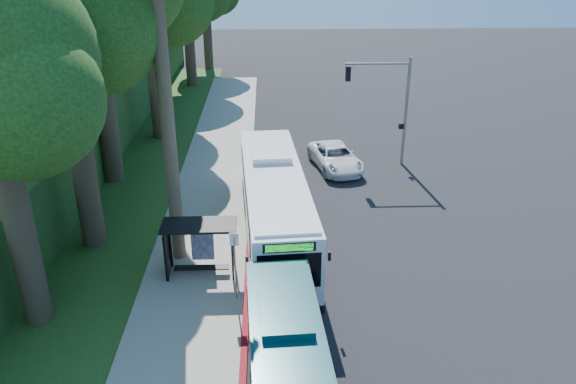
{
  "coord_description": "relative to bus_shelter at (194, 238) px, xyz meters",
  "views": [
    {
      "loc": [
        -4.03,
        -24.23,
        13.64
      ],
      "look_at": [
        -3.05,
        1.0,
        2.16
      ],
      "focal_mm": 35.0,
      "sensor_mm": 36.0,
      "label": 1
    }
  ],
  "objects": [
    {
      "name": "pickup",
      "position": [
        7.59,
        12.24,
        -1.06
      ],
      "size": [
        3.54,
        5.79,
        1.5
      ],
      "primitive_type": "imported",
      "rotation": [
        0.0,
        0.0,
        0.21
      ],
      "color": "white",
      "rests_on": "ground"
    },
    {
      "name": "sidewalk",
      "position": [
        -0.04,
        2.86,
        -1.75
      ],
      "size": [
        4.5,
        70.0,
        0.12
      ],
      "primitive_type": "cube",
      "color": "gray",
      "rests_on": "ground"
    },
    {
      "name": "tree_0",
      "position": [
        -5.14,
        2.84,
        9.4
      ],
      "size": [
        8.4,
        8.0,
        15.7
      ],
      "color": "#382B1E",
      "rests_on": "ground"
    },
    {
      "name": "red_curb",
      "position": [
        2.26,
        -1.14,
        -1.74
      ],
      "size": [
        0.25,
        30.0,
        0.13
      ],
      "primitive_type": "cube",
      "color": "maroon",
      "rests_on": "ground"
    },
    {
      "name": "stop_sign_pole",
      "position": [
        1.86,
        -2.14,
        0.28
      ],
      "size": [
        0.35,
        0.06,
        3.17
      ],
      "color": "gray",
      "rests_on": "ground"
    },
    {
      "name": "ground",
      "position": [
        7.26,
        2.86,
        -1.81
      ],
      "size": [
        140.0,
        140.0,
        0.0
      ],
      "primitive_type": "plane",
      "color": "black",
      "rests_on": "ground"
    },
    {
      "name": "white_bus",
      "position": [
        3.51,
        3.22,
        0.1
      ],
      "size": [
        3.68,
        13.24,
        3.9
      ],
      "rotation": [
        0.0,
        0.0,
        0.07
      ],
      "color": "white",
      "rests_on": "ground"
    },
    {
      "name": "grass_verge",
      "position": [
        -5.74,
        7.86,
        -1.78
      ],
      "size": [
        8.0,
        70.0,
        0.06
      ],
      "primitive_type": "cube",
      "color": "#234719",
      "rests_on": "ground"
    },
    {
      "name": "traffic_signal_pole",
      "position": [
        11.04,
        12.86,
        2.62
      ],
      "size": [
        4.1,
        0.3,
        7.0
      ],
      "color": "gray",
      "rests_on": "ground"
    },
    {
      "name": "bus_shelter",
      "position": [
        0.0,
        0.0,
        0.0
      ],
      "size": [
        3.2,
        1.51,
        2.55
      ],
      "color": "black",
      "rests_on": "ground"
    }
  ]
}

